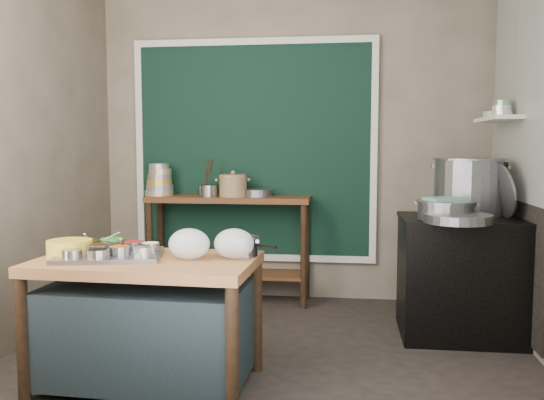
# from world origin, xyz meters

# --- Properties ---
(floor) EXTENTS (3.50, 3.00, 0.02)m
(floor) POSITION_xyz_m (0.00, 0.00, -0.01)
(floor) COLOR #2D2723
(floor) RESTS_ON ground
(back_wall) EXTENTS (3.50, 0.02, 2.80)m
(back_wall) POSITION_xyz_m (0.00, 1.51, 1.40)
(back_wall) COLOR gray
(back_wall) RESTS_ON floor
(left_wall) EXTENTS (0.02, 3.00, 2.80)m
(left_wall) POSITION_xyz_m (-1.76, 0.00, 1.40)
(left_wall) COLOR gray
(left_wall) RESTS_ON floor
(curtain_panel) EXTENTS (2.10, 0.02, 1.90)m
(curtain_panel) POSITION_xyz_m (-0.35, 1.47, 1.35)
(curtain_panel) COLOR black
(curtain_panel) RESTS_ON back_wall
(curtain_frame) EXTENTS (2.22, 0.03, 2.02)m
(curtain_frame) POSITION_xyz_m (-0.35, 1.46, 1.35)
(curtain_frame) COLOR beige
(curtain_frame) RESTS_ON back_wall
(tile_panel) EXTENTS (0.02, 1.70, 1.70)m
(tile_panel) POSITION_xyz_m (1.74, 0.55, 1.85)
(tile_panel) COLOR #B2B2AA
(tile_panel) RESTS_ON right_wall
(soot_patch) EXTENTS (0.01, 1.30, 1.30)m
(soot_patch) POSITION_xyz_m (1.74, 0.65, 0.70)
(soot_patch) COLOR black
(soot_patch) RESTS_ON right_wall
(wall_shelf) EXTENTS (0.22, 0.70, 0.03)m
(wall_shelf) POSITION_xyz_m (1.63, 0.85, 1.60)
(wall_shelf) COLOR beige
(wall_shelf) RESTS_ON right_wall
(prep_table) EXTENTS (1.28, 0.77, 0.75)m
(prep_table) POSITION_xyz_m (-0.65, -0.60, 0.38)
(prep_table) COLOR #986437
(prep_table) RESTS_ON floor
(back_counter) EXTENTS (1.45, 0.40, 0.95)m
(back_counter) POSITION_xyz_m (-0.55, 1.28, 0.47)
(back_counter) COLOR #512F17
(back_counter) RESTS_ON floor
(stove_block) EXTENTS (0.90, 0.68, 0.85)m
(stove_block) POSITION_xyz_m (1.35, 0.55, 0.42)
(stove_block) COLOR black
(stove_block) RESTS_ON floor
(stove_top) EXTENTS (0.92, 0.69, 0.03)m
(stove_top) POSITION_xyz_m (1.35, 0.55, 0.86)
(stove_top) COLOR black
(stove_top) RESTS_ON stove_block
(condiment_tray) EXTENTS (0.66, 0.54, 0.03)m
(condiment_tray) POSITION_xyz_m (-0.87, -0.60, 0.76)
(condiment_tray) COLOR gray
(condiment_tray) RESTS_ON prep_table
(condiment_bowls) EXTENTS (0.54, 0.43, 0.06)m
(condiment_bowls) POSITION_xyz_m (-0.89, -0.58, 0.80)
(condiment_bowls) COLOR gray
(condiment_bowls) RESTS_ON condiment_tray
(yellow_basin) EXTENTS (0.34, 0.34, 0.10)m
(yellow_basin) POSITION_xyz_m (-1.11, -0.61, 0.80)
(yellow_basin) COLOR gold
(yellow_basin) RESTS_ON prep_table
(saucepan) EXTENTS (0.29, 0.29, 0.12)m
(saucepan) POSITION_xyz_m (-0.12, -0.45, 0.81)
(saucepan) COLOR gray
(saucepan) RESTS_ON prep_table
(plastic_bag_a) EXTENTS (0.27, 0.24, 0.18)m
(plastic_bag_a) POSITION_xyz_m (-0.40, -0.58, 0.84)
(plastic_bag_a) COLOR white
(plastic_bag_a) RESTS_ON prep_table
(plastic_bag_b) EXTENTS (0.27, 0.24, 0.17)m
(plastic_bag_b) POSITION_xyz_m (-0.15, -0.53, 0.84)
(plastic_bag_b) COLOR white
(plastic_bag_b) RESTS_ON prep_table
(bowl_stack) EXTENTS (0.26, 0.26, 0.29)m
(bowl_stack) POSITION_xyz_m (-1.19, 1.29, 1.08)
(bowl_stack) COLOR tan
(bowl_stack) RESTS_ON back_counter
(utensil_cup) EXTENTS (0.22, 0.22, 0.10)m
(utensil_cup) POSITION_xyz_m (-0.72, 1.23, 1.00)
(utensil_cup) COLOR gray
(utensil_cup) RESTS_ON back_counter
(ceramic_crock) EXTENTS (0.31, 0.31, 0.18)m
(ceramic_crock) POSITION_xyz_m (-0.50, 1.24, 1.04)
(ceramic_crock) COLOR olive
(ceramic_crock) RESTS_ON back_counter
(wide_bowl) EXTENTS (0.32, 0.32, 0.06)m
(wide_bowl) POSITION_xyz_m (-0.29, 1.28, 0.98)
(wide_bowl) COLOR gray
(wide_bowl) RESTS_ON back_counter
(stock_pot) EXTENTS (0.71, 0.71, 0.43)m
(stock_pot) POSITION_xyz_m (1.40, 0.73, 1.09)
(stock_pot) COLOR gray
(stock_pot) RESTS_ON stove_top
(pot_lid) EXTENTS (0.17, 0.42, 0.40)m
(pot_lid) POSITION_xyz_m (1.60, 0.54, 1.08)
(pot_lid) COLOR gray
(pot_lid) RESTS_ON stove_top
(steamer) EXTENTS (0.51, 0.51, 0.13)m
(steamer) POSITION_xyz_m (1.18, 0.41, 0.95)
(steamer) COLOR gray
(steamer) RESTS_ON stove_top
(green_cloth) EXTENTS (0.31, 0.27, 0.02)m
(green_cloth) POSITION_xyz_m (1.18, 0.41, 1.02)
(green_cloth) COLOR #5F9F8E
(green_cloth) RESTS_ON steamer
(shallow_pan) EXTENTS (0.50, 0.50, 0.06)m
(shallow_pan) POSITION_xyz_m (1.24, 0.23, 0.91)
(shallow_pan) COLOR gray
(shallow_pan) RESTS_ON stove_top
(shelf_bowl_stack) EXTENTS (0.15, 0.15, 0.12)m
(shelf_bowl_stack) POSITION_xyz_m (1.63, 0.76, 1.67)
(shelf_bowl_stack) COLOR silver
(shelf_bowl_stack) RESTS_ON wall_shelf
(shelf_bowl_green) EXTENTS (0.19, 0.19, 0.05)m
(shelf_bowl_green) POSITION_xyz_m (1.63, 1.03, 1.64)
(shelf_bowl_green) COLOR gray
(shelf_bowl_green) RESTS_ON wall_shelf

